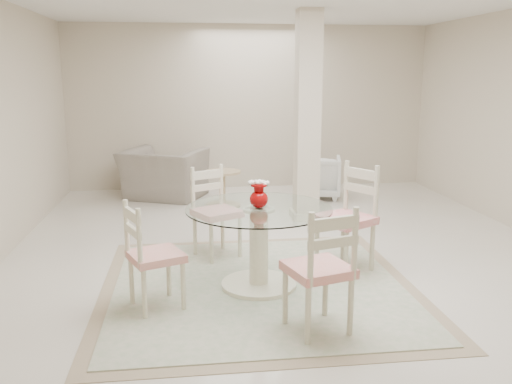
{
  "coord_description": "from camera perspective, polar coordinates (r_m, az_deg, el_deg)",
  "views": [
    {
      "loc": [
        -1.04,
        -5.59,
        1.92
      ],
      "look_at": [
        -0.43,
        -0.79,
        0.85
      ],
      "focal_mm": 38.0,
      "sensor_mm": 36.0,
      "label": 1
    }
  ],
  "objects": [
    {
      "name": "ground",
      "position": [
        6.0,
        3.19,
        -6.21
      ],
      "size": [
        7.0,
        7.0,
        0.0
      ],
      "primitive_type": "plane",
      "color": "white",
      "rests_on": "ground"
    },
    {
      "name": "room_shell",
      "position": [
        5.69,
        3.42,
        11.79
      ],
      "size": [
        6.02,
        7.02,
        2.71
      ],
      "color": "beige",
      "rests_on": "ground"
    },
    {
      "name": "column",
      "position": [
        7.09,
        5.44,
        7.78
      ],
      "size": [
        0.3,
        0.3,
        2.7
      ],
      "primitive_type": "cube",
      "color": "beige",
      "rests_on": "ground"
    },
    {
      "name": "area_rug",
      "position": [
        5.02,
        0.29,
        -9.93
      ],
      "size": [
        2.84,
        2.84,
        0.02
      ],
      "color": "tan",
      "rests_on": "ground"
    },
    {
      "name": "dining_table",
      "position": [
        4.89,
        0.3,
        -5.86
      ],
      "size": [
        1.3,
        1.3,
        0.75
      ],
      "rotation": [
        0.0,
        0.0,
        0.35
      ],
      "color": "#F3EDC8",
      "rests_on": "ground"
    },
    {
      "name": "red_vase",
      "position": [
        4.76,
        0.3,
        -0.28
      ],
      "size": [
        0.19,
        0.16,
        0.25
      ],
      "color": "#AA0507",
      "rests_on": "dining_table"
    },
    {
      "name": "dining_chair_east",
      "position": [
        5.37,
        9.96,
        -1.83
      ],
      "size": [
        0.64,
        0.64,
        1.16
      ],
      "rotation": [
        0.0,
        0.0,
        -1.02
      ],
      "color": "beige",
      "rests_on": "ground"
    },
    {
      "name": "dining_chair_north",
      "position": [
        5.72,
        -4.51,
        -1.37
      ],
      "size": [
        0.57,
        0.57,
        1.05
      ],
      "rotation": [
        0.0,
        0.0,
        0.49
      ],
      "color": "beige",
      "rests_on": "ground"
    },
    {
      "name": "dining_chair_west",
      "position": [
        4.48,
        -11.32,
        -5.84
      ],
      "size": [
        0.53,
        0.53,
        1.01
      ],
      "rotation": [
        0.0,
        0.0,
        1.97
      ],
      "color": "beige",
      "rests_on": "ground"
    },
    {
      "name": "dining_chair_south",
      "position": [
        4.0,
        7.09,
        -7.27
      ],
      "size": [
        0.54,
        0.54,
        1.09
      ],
      "rotation": [
        0.0,
        0.0,
        3.43
      ],
      "color": "beige",
      "rests_on": "ground"
    },
    {
      "name": "recliner_taupe",
      "position": [
        8.55,
        -9.67,
        1.89
      ],
      "size": [
        1.47,
        1.39,
        0.76
      ],
      "primitive_type": "imported",
      "rotation": [
        0.0,
        0.0,
        2.74
      ],
      "color": "gray",
      "rests_on": "ground"
    },
    {
      "name": "armchair_white",
      "position": [
        8.54,
        6.47,
        1.63
      ],
      "size": [
        0.85,
        0.87,
        0.66
      ],
      "primitive_type": "imported",
      "rotation": [
        0.0,
        0.0,
        2.9
      ],
      "color": "white",
      "rests_on": "ground"
    },
    {
      "name": "side_table",
      "position": [
        7.86,
        -3.49,
        0.15
      ],
      "size": [
        0.52,
        0.52,
        0.54
      ],
      "color": "tan",
      "rests_on": "ground"
    }
  ]
}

